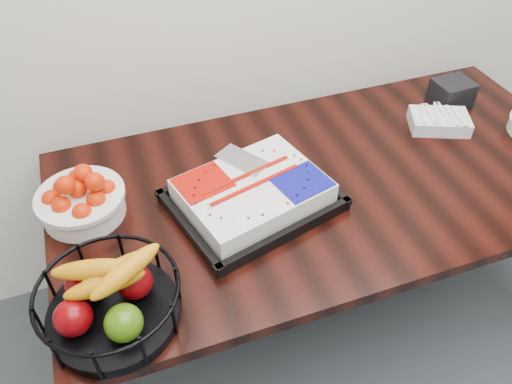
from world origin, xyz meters
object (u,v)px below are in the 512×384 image
object	(u,v)px
cake_tray	(253,194)
fruit_basket	(110,299)
napkin_box	(451,93)
tangerine_bowl	(80,196)
table	(330,196)

from	to	relation	value
cake_tray	fruit_basket	distance (m)	0.53
cake_tray	napkin_box	size ratio (longest dim) A/B	3.93
tangerine_bowl	napkin_box	xyz separation A→B (m)	(1.39, 0.13, -0.02)
tangerine_bowl	napkin_box	size ratio (longest dim) A/B	1.88
table	fruit_basket	distance (m)	0.82
cake_tray	napkin_box	bearing A→B (deg)	16.52
tangerine_bowl	fruit_basket	world-z (taller)	fruit_basket
table	cake_tray	size ratio (longest dim) A/B	3.30
tangerine_bowl	fruit_basket	size ratio (longest dim) A/B	0.75
fruit_basket	table	bearing A→B (deg)	21.58
fruit_basket	napkin_box	distance (m)	1.46
cake_tray	tangerine_bowl	xyz separation A→B (m)	(-0.49, 0.13, 0.03)
cake_tray	napkin_box	world-z (taller)	napkin_box
tangerine_bowl	fruit_basket	bearing A→B (deg)	-85.26
table	fruit_basket	size ratio (longest dim) A/B	5.21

